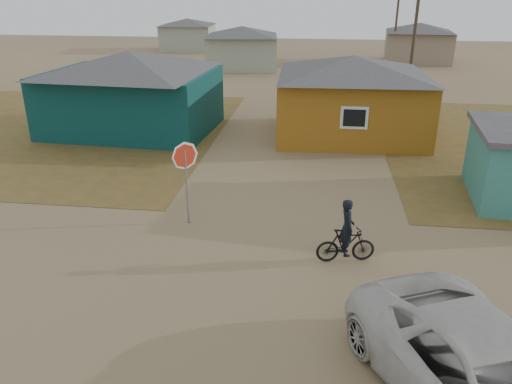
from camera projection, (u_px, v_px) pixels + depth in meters
The scene contains 12 objects.
ground at pixel (272, 286), 12.61m from camera, with size 120.00×120.00×0.00m, color #87714E.
grass_nw at pixel (31, 129), 26.13m from camera, with size 20.00×18.00×0.00m, color brown.
house_teal at pixel (131, 91), 25.15m from camera, with size 8.93×7.08×4.00m.
house_yellow at pixel (351, 95), 24.33m from camera, with size 7.72×6.76×3.90m.
house_pale_west at pixel (242, 47), 43.66m from camera, with size 7.04×6.15×3.60m.
house_beige_east at pixel (418, 42), 47.27m from camera, with size 6.95×6.05×3.60m.
house_pale_north at pixel (188, 34), 55.61m from camera, with size 6.28×5.81×3.40m.
utility_pole_near at pixel (414, 35), 30.34m from camera, with size 1.40×0.20×8.00m.
utility_pole_far at pixel (397, 18), 44.84m from camera, with size 1.40×0.20×8.00m.
stop_sign at pixel (185, 165), 15.20m from camera, with size 0.84×0.35×2.70m.
cyclist at pixel (346, 239), 13.52m from camera, with size 1.69×0.78×1.84m.
vehicle at pixel (493, 384), 8.40m from camera, with size 2.82×6.12×1.70m, color silver.
Camera 1 is at (0.96, -10.65, 7.11)m, focal length 35.00 mm.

